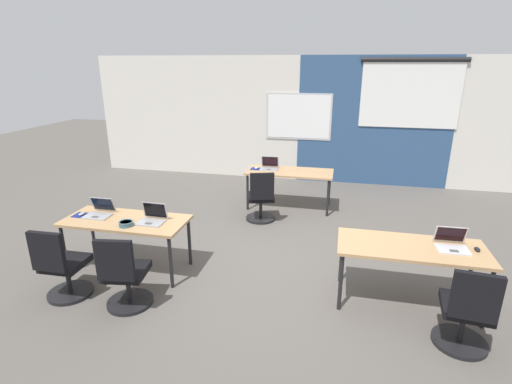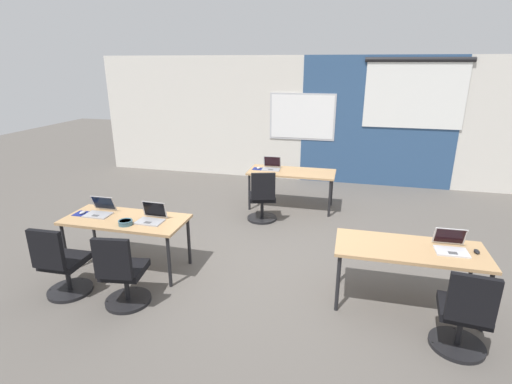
# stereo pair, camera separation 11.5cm
# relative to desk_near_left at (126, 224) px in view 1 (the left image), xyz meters

# --- Properties ---
(ground_plane) EXTENTS (24.00, 24.00, 0.00)m
(ground_plane) POSITION_rel_desk_near_left_xyz_m (1.75, 0.60, -0.66)
(ground_plane) COLOR #56514C
(back_wall_assembly) EXTENTS (10.00, 0.27, 2.80)m
(back_wall_assembly) POSITION_rel_desk_near_left_xyz_m (1.81, 4.80, 0.75)
(back_wall_assembly) COLOR silver
(back_wall_assembly) RESTS_ON ground
(desk_near_left) EXTENTS (1.60, 0.70, 0.72)m
(desk_near_left) POSITION_rel_desk_near_left_xyz_m (0.00, 0.00, 0.00)
(desk_near_left) COLOR tan
(desk_near_left) RESTS_ON ground
(desk_near_right) EXTENTS (1.60, 0.70, 0.72)m
(desk_near_right) POSITION_rel_desk_near_left_xyz_m (3.50, 0.00, 0.00)
(desk_near_right) COLOR tan
(desk_near_right) RESTS_ON ground
(desk_far_center) EXTENTS (1.60, 0.70, 0.72)m
(desk_far_center) POSITION_rel_desk_near_left_xyz_m (1.75, 2.80, 0.00)
(desk_far_center) COLOR tan
(desk_far_center) RESTS_ON ground
(laptop_near_left_inner) EXTENTS (0.34, 0.29, 0.23)m
(laptop_near_left_inner) POSITION_rel_desk_near_left_xyz_m (0.38, 0.00, 0.11)
(laptop_near_left_inner) COLOR #9E9EA3
(laptop_near_left_inner) RESTS_ON desk_near_left
(chair_near_left_inner) EXTENTS (0.52, 0.57, 0.92)m
(chair_near_left_inner) POSITION_rel_desk_near_left_xyz_m (0.42, -0.79, -0.28)
(chair_near_left_inner) COLOR black
(chair_near_left_inner) RESTS_ON ground
(laptop_far_left) EXTENTS (0.34, 0.31, 0.23)m
(laptop_far_left) POSITION_rel_desk_near_left_xyz_m (1.35, 2.86, 0.11)
(laptop_far_left) COLOR #9E9EA3
(laptop_far_left) RESTS_ON desk_far_center
(mousepad_far_left) EXTENTS (0.22, 0.19, 0.00)m
(mousepad_far_left) POSITION_rel_desk_near_left_xyz_m (1.11, 2.81, 0.06)
(mousepad_far_left) COLOR navy
(mousepad_far_left) RESTS_ON desk_far_center
(mouse_far_left) EXTENTS (0.07, 0.11, 0.03)m
(mouse_far_left) POSITION_rel_desk_near_left_xyz_m (1.11, 2.81, 0.08)
(mouse_far_left) COLOR silver
(mouse_far_left) RESTS_ON mousepad_far_left
(chair_far_left) EXTENTS (0.55, 0.60, 0.92)m
(chair_far_left) POSITION_rel_desk_near_left_xyz_m (1.37, 2.02, -0.28)
(chair_far_left) COLOR black
(chair_far_left) RESTS_ON ground
(laptop_near_right_end) EXTENTS (0.34, 0.32, 0.23)m
(laptop_near_right_end) POSITION_rel_desk_near_left_xyz_m (3.91, 0.04, 0.11)
(laptop_near_right_end) COLOR silver
(laptop_near_right_end) RESTS_ON desk_near_right
(mouse_near_right_end) EXTENTS (0.06, 0.10, 0.03)m
(mouse_near_right_end) POSITION_rel_desk_near_left_xyz_m (4.17, 0.04, 0.08)
(mouse_near_right_end) COLOR black
(mouse_near_right_end) RESTS_ON desk_near_right
(chair_near_right_end) EXTENTS (0.52, 0.56, 0.92)m
(chair_near_right_end) POSITION_rel_desk_near_left_xyz_m (3.93, -0.69, -0.28)
(chair_near_right_end) COLOR black
(chair_near_right_end) RESTS_ON ground
(laptop_near_left_end) EXTENTS (0.33, 0.32, 0.22)m
(laptop_near_left_end) POSITION_rel_desk_near_left_xyz_m (-0.41, 0.05, 0.11)
(laptop_near_left_end) COLOR #9E9EA3
(laptop_near_left_end) RESTS_ON desk_near_left
(mousepad_near_left_end) EXTENTS (0.22, 0.19, 0.00)m
(mousepad_near_left_end) POSITION_rel_desk_near_left_xyz_m (-0.64, 0.00, 0.06)
(mousepad_near_left_end) COLOR navy
(mousepad_near_left_end) RESTS_ON desk_near_left
(mouse_near_left_end) EXTENTS (0.07, 0.11, 0.03)m
(mouse_near_left_end) POSITION_rel_desk_near_left_xyz_m (-0.64, 0.00, 0.08)
(mouse_near_left_end) COLOR #B2B2B7
(mouse_near_left_end) RESTS_ON mousepad_near_left_end
(chair_near_left_end) EXTENTS (0.52, 0.55, 0.92)m
(chair_near_left_end) POSITION_rel_desk_near_left_xyz_m (-0.39, -0.78, -0.28)
(chair_near_left_end) COLOR black
(chair_near_left_end) RESTS_ON ground
(snack_bowl) EXTENTS (0.18, 0.18, 0.06)m
(snack_bowl) POSITION_rel_desk_near_left_xyz_m (0.12, -0.19, 0.10)
(snack_bowl) COLOR #3D6070
(snack_bowl) RESTS_ON desk_near_left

